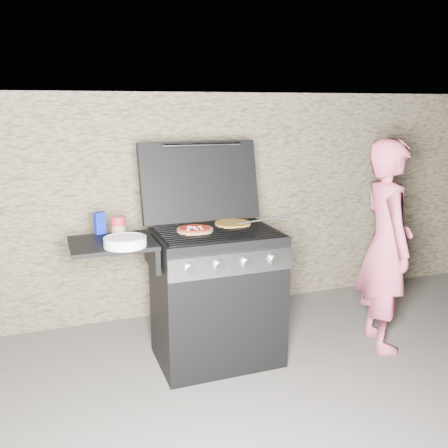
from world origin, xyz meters
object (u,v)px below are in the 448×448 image
object	(u,v)px
gas_grill	(181,301)
sauce_jar	(118,227)
person	(386,246)
pizza_topped	(195,229)

from	to	relation	value
gas_grill	sauce_jar	bearing A→B (deg)	166.25
gas_grill	sauce_jar	world-z (taller)	sauce_jar
sauce_jar	person	distance (m)	1.84
gas_grill	pizza_topped	distance (m)	0.48
pizza_topped	person	distance (m)	1.36
gas_grill	person	bearing A→B (deg)	-7.74
person	pizza_topped	bearing A→B (deg)	95.80
gas_grill	person	distance (m)	1.48
pizza_topped	gas_grill	bearing A→B (deg)	-164.43
sauce_jar	person	size ratio (longest dim) A/B	0.09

